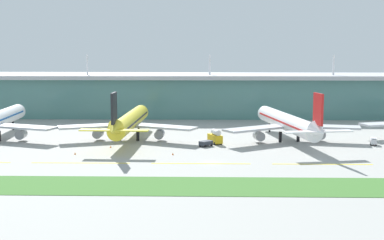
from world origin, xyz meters
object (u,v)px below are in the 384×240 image
fuel_truck (215,137)px  baggage_cart (373,141)px  safety_cone_nose_front (111,147)px  airliner_near_middle (129,122)px  safety_cone_right_wingtip (173,154)px  safety_cone_left_wingtip (75,153)px  airliner_far_middle (288,123)px  pushback_tug (206,143)px

fuel_truck → baggage_cart: size_ratio=1.95×
baggage_cart → safety_cone_nose_front: (-86.72, -6.98, -0.91)m
airliner_near_middle → fuel_truck: bearing=-12.7°
safety_cone_nose_front → fuel_truck: bearing=13.7°
fuel_truck → safety_cone_right_wingtip: 23.87m
safety_cone_left_wingtip → airliner_near_middle: bearing=64.0°
airliner_far_middle → safety_cone_right_wingtip: size_ratio=87.60×
baggage_cart → safety_cone_right_wingtip: bearing=-164.3°
airliner_far_middle → baggage_cart: (27.45, -6.78, -5.18)m
pushback_tug → safety_cone_nose_front: (-30.93, -3.05, -0.75)m
airliner_far_middle → safety_cone_right_wingtip: (-38.36, -25.26, -6.10)m
fuel_truck → baggage_cart: 52.68m
baggage_cart → safety_cone_left_wingtip: (-95.62, -18.50, -0.91)m
airliner_near_middle → baggage_cart: airliner_near_middle is taller
baggage_cart → fuel_truck: bearing=178.5°
baggage_cart → safety_cone_left_wingtip: size_ratio=5.61×
airliner_far_middle → fuel_truck: (-25.21, -5.43, -4.18)m
pushback_tug → safety_cone_left_wingtip: 42.42m
fuel_truck → safety_cone_nose_front: (-34.07, -8.33, -1.91)m
fuel_truck → pushback_tug: (-3.14, -5.28, -1.16)m
airliner_far_middle → fuel_truck: 26.12m
airliner_near_middle → safety_cone_right_wingtip: airliner_near_middle is taller
airliner_near_middle → safety_cone_nose_front: (-4.08, -15.06, -6.10)m
safety_cone_right_wingtip → airliner_near_middle: bearing=122.4°
pushback_tug → baggage_cart: baggage_cart is taller
airliner_near_middle → pushback_tug: size_ratio=12.74×
airliner_near_middle → safety_cone_nose_front: bearing=-105.1°
airliner_near_middle → airliner_far_middle: size_ratio=1.00×
fuel_truck → pushback_tug: fuel_truck is taller
baggage_cart → safety_cone_nose_front: 87.01m
airliner_far_middle → safety_cone_nose_front: airliner_far_middle is taller
fuel_truck → safety_cone_left_wingtip: (-42.97, -19.85, -1.91)m
safety_cone_left_wingtip → baggage_cart: bearing=10.9°
airliner_far_middle → safety_cone_right_wingtip: 46.33m
airliner_far_middle → safety_cone_nose_front: (-59.28, -13.76, -6.10)m
airliner_near_middle → safety_cone_left_wingtip: airliner_near_middle is taller
airliner_far_middle → baggage_cart: bearing=-13.9°
airliner_near_middle → fuel_truck: size_ratio=8.02×
airliner_near_middle → safety_cone_left_wingtip: (-12.97, -26.58, -6.10)m
airliner_far_middle → safety_cone_left_wingtip: size_ratio=87.60×
airliner_near_middle → fuel_truck: (30.00, -6.73, -4.18)m
airliner_far_middle → safety_cone_nose_front: 61.16m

